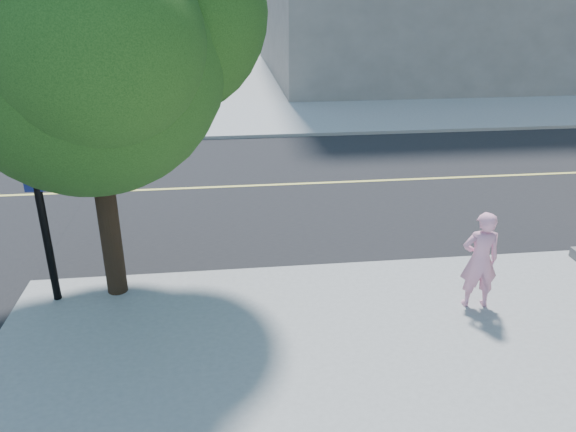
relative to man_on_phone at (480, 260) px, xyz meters
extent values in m
plane|color=black|center=(-5.99, 1.58, -0.89)|extent=(140.00, 140.00, 0.00)
cube|color=black|center=(-5.99, 6.08, -0.88)|extent=(140.00, 9.00, 0.01)
cube|color=gray|center=(7.51, 23.08, -0.83)|extent=(29.00, 25.00, 0.12)
imported|color=pink|center=(0.00, 0.00, 0.00)|extent=(0.59, 0.42, 1.54)
cylinder|color=black|center=(-5.49, 1.08, 0.80)|extent=(0.31, 0.31, 3.13)
sphere|color=#265118|center=(-5.49, 1.08, 2.88)|extent=(3.83, 3.83, 3.83)
sphere|color=#265118|center=(-4.45, 1.60, 3.41)|extent=(2.96, 2.96, 2.96)
sphere|color=#265118|center=(-5.15, 0.12, 3.15)|extent=(2.61, 2.61, 2.61)
cylinder|color=black|center=(-6.39, 0.94, 1.30)|extent=(0.12, 0.12, 4.13)
cube|color=white|center=(-6.34, 0.92, 1.79)|extent=(0.54, 0.04, 0.20)
cube|color=navy|center=(-6.34, 0.92, 1.30)|extent=(0.44, 0.04, 0.54)
imported|color=black|center=(-6.39, 0.94, 2.58)|extent=(0.16, 0.20, 0.98)
camera|label=1|loc=(-3.70, -6.98, 3.83)|focal=34.85mm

